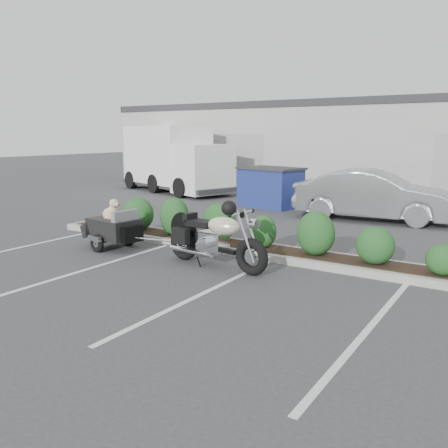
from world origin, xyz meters
The scene contains 8 objects.
ground centered at (0.00, 0.00, 0.00)m, with size 90.00×90.00×0.00m, color #38383A.
planter_kerb centered at (1.00, 2.20, 0.07)m, with size 12.00×1.00×0.15m, color #9E9E93.
building centered at (0.00, 17.00, 2.00)m, with size 26.00×10.00×4.00m, color #9EA099.
motorcycle centered at (0.47, 0.81, 0.56)m, with size 2.46×0.90×1.41m.
pet_trailer centered at (-2.31, 0.84, 0.49)m, with size 1.98×1.12×1.17m.
sedan centered at (1.62, 7.67, 0.76)m, with size 1.61×4.62×1.52m, color #A7A7AE.
dumpster centered at (-2.25, 8.45, 0.71)m, with size 2.39×1.86×1.41m.
delivery_truck centered at (-7.98, 10.18, 1.41)m, with size 6.72×3.98×2.93m.
Camera 1 is at (5.51, -6.66, 2.58)m, focal length 38.00 mm.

